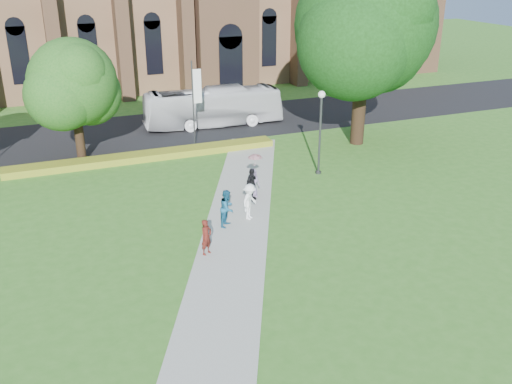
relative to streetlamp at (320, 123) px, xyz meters
name	(u,v)px	position (x,y,z in m)	size (l,w,h in m)	color
ground	(243,238)	(-7.50, -6.50, -3.30)	(160.00, 160.00, 0.00)	#367122
road	(153,130)	(-7.50, 13.50, -3.29)	(160.00, 10.00, 0.02)	black
footpath	(236,229)	(-7.50, -5.50, -3.28)	(3.20, 30.00, 0.04)	#B2B2A8
flower_hedge	(146,156)	(-9.50, 6.70, -3.07)	(18.00, 1.40, 0.45)	#ADA222
streetlamp	(320,123)	(0.00, 0.00, 0.00)	(0.44, 0.44, 5.24)	#38383D
large_tree	(365,25)	(5.50, 4.50, 5.07)	(9.60, 9.60, 13.20)	#332114
street_tree_1	(73,83)	(-13.50, 8.00, 1.93)	(5.60, 5.60, 8.05)	#332114
banner_pole_0	(195,98)	(-5.39, 8.70, 0.09)	(0.70, 0.10, 6.00)	#38383D
tour_coach	(213,107)	(-2.76, 12.73, -1.75)	(2.56, 10.96, 3.05)	silver
pedestrian_0	(206,237)	(-9.65, -7.44, -2.41)	(0.62, 0.41, 1.69)	#4F1812
pedestrian_1	(227,208)	(-7.79, -5.02, -2.29)	(0.94, 0.73, 1.92)	#18577C
pedestrian_2	(250,202)	(-6.45, -4.66, -2.30)	(1.23, 0.71, 1.91)	white
pedestrian_3	(252,185)	(-5.47, -2.44, -2.33)	(1.08, 0.45, 1.85)	black
pedestrian_4	(253,183)	(-5.22, -2.01, -2.42)	(0.82, 0.53, 1.68)	gray
parasol	(255,162)	(-5.04, -1.91, -1.23)	(0.80, 0.80, 0.70)	#DA99B3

